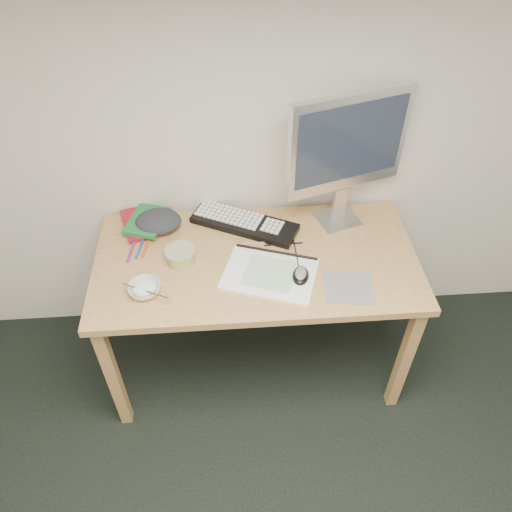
{
  "coord_description": "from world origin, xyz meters",
  "views": [
    {
      "loc": [
        -0.37,
        -0.12,
        2.25
      ],
      "look_at": [
        -0.26,
        1.36,
        0.83
      ],
      "focal_mm": 35.0,
      "sensor_mm": 36.0,
      "label": 1
    }
  ],
  "objects": [
    {
      "name": "fruit_tub",
      "position": [
        -0.58,
        1.44,
        0.78
      ],
      "size": [
        0.16,
        0.16,
        0.06
      ],
      "primitive_type": "cylinder",
      "rotation": [
        0.0,
        0.0,
        -0.23
      ],
      "color": "#BFC345",
      "rests_on": "desk"
    },
    {
      "name": "mousepad",
      "position": [
        0.11,
        1.23,
        0.75
      ],
      "size": [
        0.21,
        0.2,
        0.0
      ],
      "primitive_type": "cube",
      "rotation": [
        0.0,
        0.0,
        -0.1
      ],
      "color": "slate",
      "rests_on": "desk"
    },
    {
      "name": "rice_bowl",
      "position": [
        -0.72,
        1.26,
        0.77
      ],
      "size": [
        0.14,
        0.14,
        0.04
      ],
      "primitive_type": "imported",
      "rotation": [
        0.0,
        0.0,
        0.11
      ],
      "color": "white",
      "rests_on": "desk"
    },
    {
      "name": "monitor",
      "position": [
        0.14,
        1.66,
        1.14
      ],
      "size": [
        0.53,
        0.22,
        0.63
      ],
      "rotation": [
        0.0,
        0.0,
        0.31
      ],
      "color": "silver",
      "rests_on": "desk"
    },
    {
      "name": "book_green",
      "position": [
        -0.74,
        1.68,
        0.78
      ],
      "size": [
        0.21,
        0.25,
        0.02
      ],
      "primitive_type": "cube",
      "rotation": [
        0.0,
        0.0,
        -0.3
      ],
      "color": "#1B6F33",
      "rests_on": "book_red"
    },
    {
      "name": "keyboard",
      "position": [
        -0.3,
        1.65,
        0.76
      ],
      "size": [
        0.51,
        0.36,
        0.03
      ],
      "primitive_type": "cube",
      "rotation": [
        0.0,
        0.0,
        -0.46
      ],
      "color": "black",
      "rests_on": "desk"
    },
    {
      "name": "desk",
      "position": [
        -0.26,
        1.43,
        0.67
      ],
      "size": [
        1.4,
        0.7,
        0.75
      ],
      "color": "tan",
      "rests_on": "ground"
    },
    {
      "name": "chopsticks",
      "position": [
        -0.71,
        1.23,
        0.79
      ],
      "size": [
        0.2,
        0.11,
        0.02
      ],
      "primitive_type": "cylinder",
      "rotation": [
        0.0,
        1.57,
        -0.46
      ],
      "color": "silver",
      "rests_on": "rice_bowl"
    },
    {
      "name": "mouse",
      "position": [
        -0.08,
        1.3,
        0.78
      ],
      "size": [
        0.09,
        0.12,
        0.04
      ],
      "primitive_type": "ellipsoid",
      "rotation": [
        0.0,
        0.0,
        -0.23
      ],
      "color": "black",
      "rests_on": "sketchpad"
    },
    {
      "name": "marker_blue",
      "position": [
        -0.77,
        1.52,
        0.76
      ],
      "size": [
        0.03,
        0.12,
        0.01
      ],
      "primitive_type": "cylinder",
      "rotation": [
        0.0,
        1.57,
        1.4
      ],
      "color": "#2046AD",
      "rests_on": "desk"
    },
    {
      "name": "book_red",
      "position": [
        -0.77,
        1.69,
        0.76
      ],
      "size": [
        0.23,
        0.27,
        0.02
      ],
      "primitive_type": "cube",
      "rotation": [
        0.0,
        0.0,
        0.29
      ],
      "color": "maroon",
      "rests_on": "desk"
    },
    {
      "name": "pencil_pink",
      "position": [
        -0.22,
        1.52,
        0.75
      ],
      "size": [
        0.19,
        0.01,
        0.01
      ],
      "primitive_type": "cylinder",
      "rotation": [
        0.0,
        1.57,
        0.04
      ],
      "color": "pink",
      "rests_on": "desk"
    },
    {
      "name": "sketchpad",
      "position": [
        -0.21,
        1.33,
        0.76
      ],
      "size": [
        0.44,
        0.38,
        0.01
      ],
      "primitive_type": "cube",
      "rotation": [
        0.0,
        0.0,
        -0.33
      ],
      "color": "white",
      "rests_on": "desk"
    },
    {
      "name": "pencil_tan",
      "position": [
        -0.19,
        1.45,
        0.75
      ],
      "size": [
        0.13,
        0.14,
        0.01
      ],
      "primitive_type": "cylinder",
      "rotation": [
        0.0,
        1.57,
        -0.81
      ],
      "color": "tan",
      "rests_on": "desk"
    },
    {
      "name": "marker_purple",
      "position": [
        -0.8,
        1.51,
        0.76
      ],
      "size": [
        0.03,
        0.13,
        0.01
      ],
      "primitive_type": "cylinder",
      "rotation": [
        0.0,
        1.57,
        1.44
      ],
      "color": "#7C2589",
      "rests_on": "desk"
    },
    {
      "name": "marker_orange",
      "position": [
        -0.74,
        1.53,
        0.76
      ],
      "size": [
        0.03,
        0.13,
        0.01
      ],
      "primitive_type": "cylinder",
      "rotation": [
        0.0,
        1.57,
        1.4
      ],
      "color": "#C75917",
      "rests_on": "desk"
    },
    {
      "name": "pencil_black",
      "position": [
        -0.13,
        1.51,
        0.75
      ],
      "size": [
        0.17,
        0.01,
        0.01
      ],
      "primitive_type": "cylinder",
      "rotation": [
        0.0,
        1.57,
        0.04
      ],
      "color": "black",
      "rests_on": "desk"
    },
    {
      "name": "cloth_lump",
      "position": [
        -0.69,
        1.67,
        0.79
      ],
      "size": [
        0.2,
        0.17,
        0.07
      ],
      "primitive_type": "ellipsoid",
      "rotation": [
        0.0,
        0.0,
        -0.17
      ],
      "color": "#23262A",
      "rests_on": "desk"
    }
  ]
}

